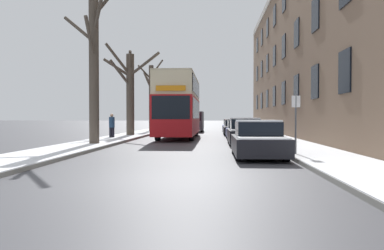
{
  "coord_description": "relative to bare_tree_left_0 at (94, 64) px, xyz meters",
  "views": [
    {
      "loc": [
        1.33,
        -8.9,
        1.55
      ],
      "look_at": [
        -0.03,
        13.42,
        1.08
      ],
      "focal_mm": 35.0,
      "sensor_mm": 36.0,
      "label": 1
    }
  ],
  "objects": [
    {
      "name": "ground_plane",
      "position": [
        5.08,
        -10.64,
        -4.38
      ],
      "size": [
        320.0,
        320.0,
        0.0
      ],
      "primitive_type": "plane",
      "color": "#424247"
    },
    {
      "name": "sidewalk_left",
      "position": [
        -0.33,
        42.36,
        -4.31
      ],
      "size": [
        2.64,
        130.0,
        0.16
      ],
      "color": "gray",
      "rests_on": "ground"
    },
    {
      "name": "sidewalk_right",
      "position": [
        10.49,
        42.36,
        -4.31
      ],
      "size": [
        2.64,
        130.0,
        0.16
      ],
      "color": "gray",
      "rests_on": "ground"
    },
    {
      "name": "terrace_facade_right",
      "position": [
        16.3,
        12.42,
        2.4
      ],
      "size": [
        9.1,
        41.82,
        13.57
      ],
      "color": "#7A604C",
      "rests_on": "ground"
    },
    {
      "name": "bare_tree_left_0",
      "position": [
        0.0,
        0.0,
        0.0
      ],
      "size": [
        4.18,
        2.87,
        8.59
      ],
      "color": "#4C4238",
      "rests_on": "ground"
    },
    {
      "name": "bare_tree_left_1",
      "position": [
        -0.25,
        9.35,
        -0.69
      ],
      "size": [
        4.6,
        1.9,
        7.16
      ],
      "color": "#4C4238",
      "rests_on": "ground"
    },
    {
      "name": "bare_tree_left_2",
      "position": [
        -0.1,
        18.59,
        -0.58
      ],
      "size": [
        2.95,
        2.85,
        7.59
      ],
      "color": "#4C4238",
      "rests_on": "ground"
    },
    {
      "name": "double_decker_bus",
      "position": [
        3.77,
        8.11,
        -1.84
      ],
      "size": [
        2.6,
        10.68,
        4.51
      ],
      "color": "red",
      "rests_on": "ground"
    },
    {
      "name": "parked_car_0",
      "position": [
        8.07,
        -5.01,
        -3.72
      ],
      "size": [
        1.89,
        4.33,
        1.44
      ],
      "color": "black",
      "rests_on": "ground"
    },
    {
      "name": "parked_car_1",
      "position": [
        8.07,
        1.41,
        -3.69
      ],
      "size": [
        1.81,
        4.26,
        1.52
      ],
      "color": "black",
      "rests_on": "ground"
    },
    {
      "name": "parked_car_2",
      "position": [
        8.07,
        7.05,
        -3.74
      ],
      "size": [
        1.69,
        4.51,
        1.42
      ],
      "color": "navy",
      "rests_on": "ground"
    },
    {
      "name": "parked_car_3",
      "position": [
        8.07,
        12.83,
        -3.75
      ],
      "size": [
        1.83,
        4.17,
        1.37
      ],
      "color": "black",
      "rests_on": "ground"
    },
    {
      "name": "parked_car_4",
      "position": [
        8.07,
        19.07,
        -3.75
      ],
      "size": [
        1.72,
        4.28,
        1.37
      ],
      "color": "navy",
      "rests_on": "ground"
    },
    {
      "name": "oncoming_van",
      "position": [
        4.16,
        20.08,
        -3.23
      ],
      "size": [
        2.03,
        4.94,
        2.13
      ],
      "color": "#333842",
      "rests_on": "ground"
    },
    {
      "name": "pedestrian_left_sidewalk",
      "position": [
        -0.75,
        6.07,
        -3.4
      ],
      "size": [
        0.39,
        0.39,
        1.8
      ],
      "rotation": [
        0.0,
        0.0,
        3.33
      ],
      "color": "black",
      "rests_on": "ground"
    },
    {
      "name": "street_sign_post",
      "position": [
        9.47,
        -5.19,
        -3.0
      ],
      "size": [
        0.32,
        0.07,
        2.39
      ],
      "color": "#4C4F54",
      "rests_on": "ground"
    }
  ]
}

